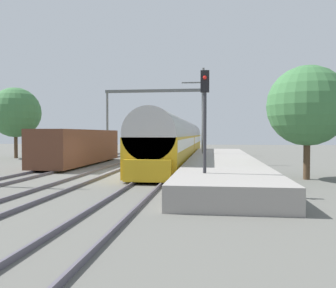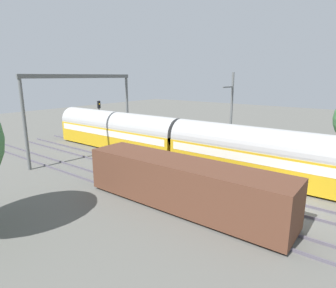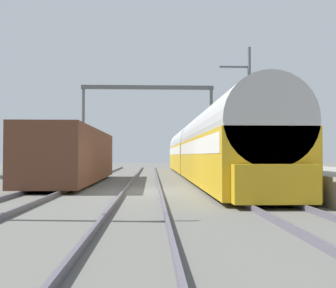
# 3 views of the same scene
# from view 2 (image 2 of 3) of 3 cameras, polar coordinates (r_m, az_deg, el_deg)

# --- Properties ---
(ground) EXTENTS (120.00, 120.00, 0.00)m
(ground) POSITION_cam_2_polar(r_m,az_deg,el_deg) (19.10, 22.17, -11.43)
(ground) COLOR #5E5E58
(track_far_west) EXTENTS (1.51, 60.00, 0.16)m
(track_far_west) POSITION_cam_2_polar(r_m,az_deg,el_deg) (15.77, 18.28, -16.24)
(track_far_west) COLOR #56525E
(track_far_west) RESTS_ON ground
(track_west) EXTENTS (1.52, 60.00, 0.16)m
(track_west) POSITION_cam_2_polar(r_m,az_deg,el_deg) (19.07, 22.19, -11.21)
(track_west) COLOR #56525E
(track_west) RESTS_ON ground
(track_east) EXTENTS (1.51, 60.00, 0.16)m
(track_east) POSITION_cam_2_polar(r_m,az_deg,el_deg) (22.54, 24.85, -7.66)
(track_east) COLOR #56525E
(track_east) RESTS_ON ground
(platform) EXTENTS (4.40, 28.00, 0.90)m
(platform) POSITION_cam_2_polar(r_m,az_deg,el_deg) (26.39, 22.59, -3.61)
(platform) COLOR gray
(platform) RESTS_ON ground
(passenger_train) EXTENTS (2.93, 32.85, 3.82)m
(passenger_train) POSITION_cam_2_polar(r_m,az_deg,el_deg) (26.11, 2.16, 0.71)
(passenger_train) COLOR gold
(passenger_train) RESTS_ON ground
(freight_car) EXTENTS (2.80, 13.00, 2.70)m
(freight_car) POSITION_cam_2_polar(r_m,az_deg,el_deg) (17.15, 2.79, -7.91)
(freight_car) COLOR #563323
(freight_car) RESTS_ON ground
(person_crossing) EXTENTS (0.47, 0.43, 1.73)m
(person_crossing) POSITION_cam_2_polar(r_m,az_deg,el_deg) (29.33, -2.23, 0.24)
(person_crossing) COLOR #393939
(person_crossing) RESTS_ON ground
(railway_signal_far) EXTENTS (0.36, 0.30, 4.75)m
(railway_signal_far) POSITION_cam_2_polar(r_m,az_deg,el_deg) (36.39, -13.50, 5.70)
(railway_signal_far) COLOR #2D2D33
(railway_signal_far) RESTS_ON ground
(catenary_gantry) EXTENTS (12.03, 0.28, 7.86)m
(catenary_gantry) POSITION_cam_2_polar(r_m,az_deg,el_deg) (28.88, -16.57, 8.67)
(catenary_gantry) COLOR #5A5D5D
(catenary_gantry) RESTS_ON ground
(catenary_pole_east_mid) EXTENTS (1.90, 0.20, 8.00)m
(catenary_pole_east_mid) POSITION_cam_2_polar(r_m,az_deg,el_deg) (25.79, 12.40, 5.17)
(catenary_pole_east_mid) COLOR #5A5D5D
(catenary_pole_east_mid) RESTS_ON ground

